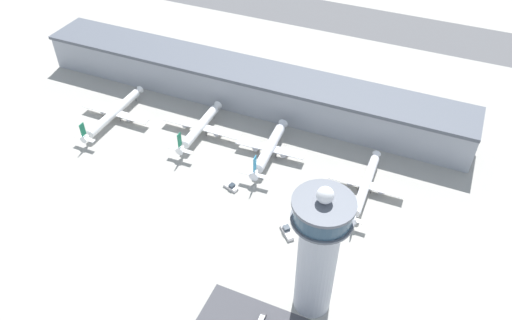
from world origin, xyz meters
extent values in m
plane|color=#9E9B93|center=(0.00, 0.00, 0.00)|extent=(1000.00, 1000.00, 0.00)
cube|color=#9399A3|center=(0.00, 70.00, 8.78)|extent=(217.94, 22.00, 17.57)
cube|color=#4C515B|center=(0.00, 70.00, 18.37)|extent=(217.94, 25.00, 1.60)
cube|color=#515154|center=(0.00, 181.08, 0.00)|extent=(326.91, 44.00, 0.01)
cylinder|color=#ADB2BC|center=(68.28, -27.20, 20.23)|extent=(11.99, 11.99, 40.47)
cylinder|color=#565B66|center=(68.28, -27.20, 40.87)|extent=(17.78, 17.78, 0.80)
cylinder|color=#334C60|center=(68.28, -27.20, 44.03)|extent=(16.36, 16.36, 5.53)
cylinder|color=#565B66|center=(68.28, -27.20, 47.30)|extent=(17.78, 17.78, 1.00)
sphere|color=white|center=(68.28, -27.20, 50.24)|extent=(4.88, 4.88, 4.88)
cylinder|color=white|center=(-51.00, 30.82, 4.26)|extent=(4.03, 36.87, 3.85)
cone|color=white|center=(-50.90, 50.98, 4.26)|extent=(3.87, 3.48, 3.85)
cone|color=white|center=(-51.10, 10.09, 4.26)|extent=(3.49, 4.64, 3.46)
cube|color=white|center=(-50.99, 31.56, 3.58)|extent=(35.93, 4.58, 0.44)
cylinder|color=#A8A8B2|center=(-58.53, 32.60, 2.42)|extent=(2.14, 4.24, 2.12)
cylinder|color=#A8A8B2|center=(-43.45, 32.52, 2.42)|extent=(2.14, 4.24, 2.12)
cube|color=#14704C|center=(-51.10, 9.16, 9.26)|extent=(0.31, 2.80, 6.16)
cube|color=white|center=(-51.11, 8.76, 4.64)|extent=(10.79, 2.05, 0.24)
cylinder|color=black|center=(-50.91, 48.05, 1.17)|extent=(0.28, 0.28, 2.33)
cylinder|color=black|center=(-48.30, 30.74, 1.17)|extent=(0.28, 0.28, 2.33)
cylinder|color=black|center=(-53.69, 30.77, 1.17)|extent=(0.28, 0.28, 2.33)
cylinder|color=white|center=(-7.89, 37.32, 4.65)|extent=(4.52, 29.45, 4.16)
cone|color=white|center=(-8.09, 53.89, 4.65)|extent=(4.21, 3.80, 4.16)
cone|color=white|center=(-7.68, 20.12, 4.65)|extent=(3.81, 5.04, 3.75)
cube|color=white|center=(-7.90, 37.91, 3.92)|extent=(39.03, 4.87, 0.44)
cylinder|color=#A8A8B2|center=(-16.09, 38.81, 2.66)|extent=(2.35, 4.61, 2.29)
cylinder|color=#A8A8B2|center=(0.28, 39.01, 2.66)|extent=(2.35, 4.61, 2.29)
cube|color=#14704C|center=(-7.67, 19.12, 10.06)|extent=(0.33, 2.80, 6.66)
cube|color=white|center=(-7.67, 18.72, 5.07)|extent=(11.68, 2.14, 0.24)
cylinder|color=black|center=(-8.05, 50.82, 1.28)|extent=(0.28, 0.28, 2.57)
cylinder|color=black|center=(-4.97, 37.14, 1.28)|extent=(0.28, 0.28, 2.57)
cylinder|color=black|center=(-10.80, 37.07, 1.28)|extent=(0.28, 0.28, 2.57)
cylinder|color=silver|center=(27.25, 35.83, 4.71)|extent=(6.13, 29.50, 4.52)
cone|color=silver|center=(26.32, 52.48, 4.71)|extent=(4.73, 4.31, 4.52)
cone|color=silver|center=(28.21, 18.50, 4.71)|extent=(4.36, 5.64, 4.06)
cube|color=silver|center=(27.22, 36.41, 3.92)|extent=(31.19, 6.11, 0.44)
cylinder|color=#A8A8B2|center=(20.66, 37.05, 2.56)|extent=(2.76, 5.10, 2.48)
cylinder|color=#A8A8B2|center=(33.66, 37.77, 2.56)|extent=(2.76, 5.10, 2.48)
cube|color=#197FB2|center=(28.27, 17.42, 10.58)|extent=(0.45, 2.81, 7.23)
cube|color=silver|center=(28.29, 17.02, 5.16)|extent=(12.74, 2.70, 0.24)
cylinder|color=black|center=(26.50, 49.25, 1.23)|extent=(0.28, 0.28, 2.45)
cylinder|color=black|center=(30.42, 35.79, 1.23)|extent=(0.28, 0.28, 2.45)
cylinder|color=black|center=(24.10, 35.44, 1.23)|extent=(0.28, 0.28, 2.45)
cylinder|color=white|center=(71.31, 30.82, 3.89)|extent=(4.39, 34.49, 3.72)
cone|color=white|center=(70.94, 49.70, 3.89)|extent=(3.78, 3.42, 3.72)
cone|color=white|center=(71.69, 11.38, 3.89)|extent=(3.43, 4.53, 3.35)
cube|color=white|center=(71.30, 31.51, 3.24)|extent=(30.60, 4.99, 0.44)
cylinder|color=#A8A8B2|center=(64.87, 32.39, 2.12)|extent=(2.12, 4.13, 2.05)
cylinder|color=#A8A8B2|center=(77.69, 32.64, 2.12)|extent=(2.12, 4.13, 2.05)
cube|color=orange|center=(71.71, 10.49, 8.73)|extent=(0.35, 2.81, 5.95)
cube|color=white|center=(71.71, 10.09, 4.26)|extent=(10.45, 2.20, 0.24)
cylinder|color=black|center=(71.00, 46.83, 1.02)|extent=(0.28, 0.28, 2.03)
cylinder|color=black|center=(73.92, 30.76, 1.02)|extent=(0.28, 0.28, 2.03)
cylinder|color=black|center=(68.71, 30.66, 1.02)|extent=(0.28, 0.28, 2.03)
cube|color=black|center=(20.48, 10.58, 0.06)|extent=(5.74, 3.83, 0.12)
cube|color=silver|center=(20.48, 10.58, 0.68)|extent=(6.73, 4.22, 1.36)
cube|color=#232D38|center=(21.08, 10.41, 1.91)|extent=(2.44, 2.68, 1.11)
cube|color=black|center=(50.30, -2.80, 0.06)|extent=(6.36, 6.40, 0.12)
cube|color=silver|center=(50.30, -2.80, 0.80)|extent=(7.31, 7.36, 1.61)
cube|color=#232D38|center=(49.75, -2.24, 2.26)|extent=(3.24, 3.24, 1.31)
cube|color=black|center=(55.77, -39.83, 0.06)|extent=(1.86, 3.75, 0.12)
cube|color=black|center=(55.77, -39.83, 0.39)|extent=(1.95, 4.45, 0.78)
cube|color=#232D38|center=(55.78, -39.94, 1.10)|extent=(1.68, 2.46, 0.64)
camera|label=1|loc=(88.72, -119.51, 143.97)|focal=35.00mm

